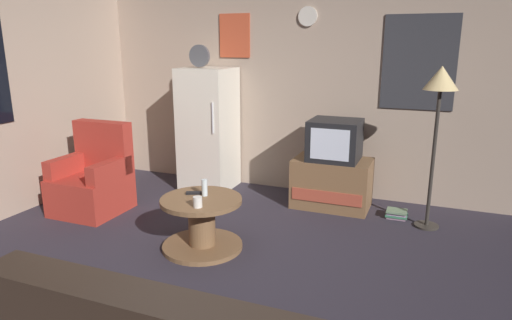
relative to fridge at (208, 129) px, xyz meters
name	(u,v)px	position (x,y,z in m)	size (l,w,h in m)	color
ground_plane	(201,277)	(1.00, -2.08, -0.75)	(12.00, 12.00, 0.00)	#2D2833
wall_with_art	(297,79)	(1.01, 0.37, 0.61)	(5.20, 0.12, 2.72)	tan
fridge	(208,129)	(0.00, 0.00, 0.00)	(0.60, 0.62, 1.77)	silver
tv_stand	(332,183)	(1.60, -0.12, -0.48)	(0.84, 0.53, 0.55)	brown
crt_tv	(335,140)	(1.61, -0.12, 0.01)	(0.54, 0.51, 0.44)	black
standing_lamp	(440,91)	(2.62, -0.34, 0.60)	(0.32, 0.32, 1.59)	#332D28
coffee_table	(202,223)	(0.76, -1.61, -0.52)	(0.72, 0.72, 0.47)	brown
wine_glass	(205,188)	(0.76, -1.54, -0.21)	(0.05, 0.05, 0.15)	silver
mug_ceramic_white	(198,202)	(0.84, -1.81, -0.24)	(0.08, 0.08, 0.09)	silver
remote_control	(195,193)	(0.66, -1.53, -0.27)	(0.15, 0.04, 0.02)	black
armchair	(94,181)	(-0.79, -1.20, -0.42)	(0.68, 0.68, 0.96)	#A52D23
book_stack	(397,214)	(2.32, -0.21, -0.71)	(0.22, 0.17, 0.09)	#A27B90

